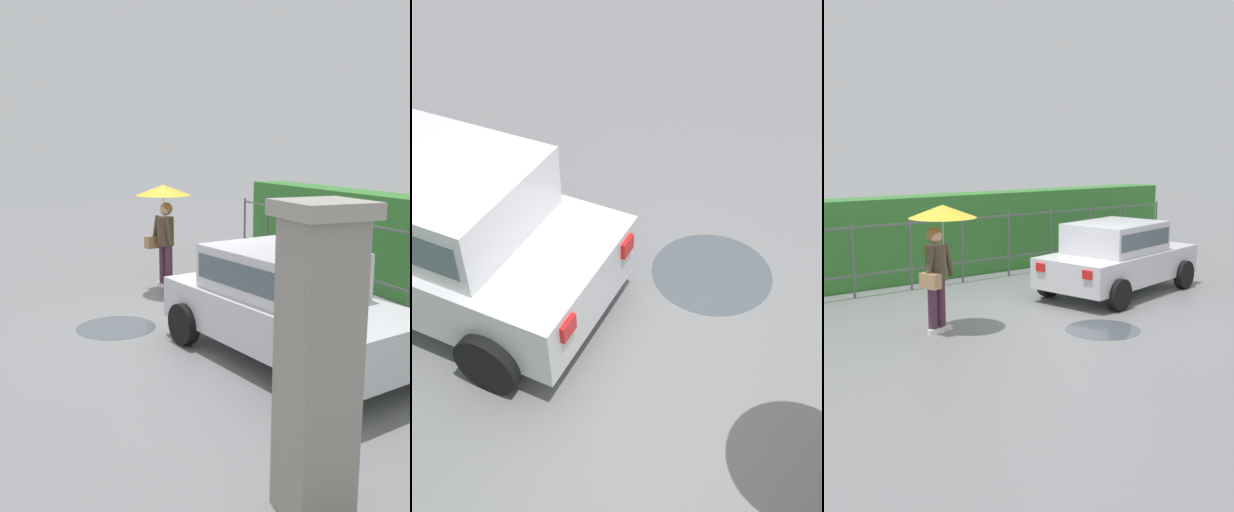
{
  "view_description": "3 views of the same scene",
  "coord_description": "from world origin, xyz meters",
  "views": [
    {
      "loc": [
        8.09,
        -3.1,
        2.77
      ],
      "look_at": [
        -0.06,
        0.13,
        1.1
      ],
      "focal_mm": 39.41,
      "sensor_mm": 36.0,
      "label": 1
    },
    {
      "loc": [
        -2.34,
        2.94,
        4.24
      ],
      "look_at": [
        -0.17,
        0.14,
        1.13
      ],
      "focal_mm": 41.85,
      "sensor_mm": 36.0,
      "label": 2
    },
    {
      "loc": [
        -7.42,
        -8.74,
        3.01
      ],
      "look_at": [
        -0.69,
        0.28,
        1.07
      ],
      "focal_mm": 44.8,
      "sensor_mm": 36.0,
      "label": 3
    }
  ],
  "objects": [
    {
      "name": "ground_plane",
      "position": [
        0.0,
        0.0,
        0.0
      ],
      "size": [
        40.0,
        40.0,
        0.0
      ],
      "primitive_type": "plane",
      "color": "slate"
    },
    {
      "name": "car",
      "position": [
        1.77,
        0.54,
        0.8
      ],
      "size": [
        3.97,
        2.47,
        1.48
      ],
      "rotation": [
        0.0,
        0.0,
        0.21
      ],
      "color": "silver",
      "rests_on": "ground"
    },
    {
      "name": "puddle_near",
      "position": [
        -0.32,
        -1.27,
        0.0
      ],
      "size": [
        1.25,
        1.25,
        0.0
      ],
      "primitive_type": "cylinder",
      "color": "#4C545B",
      "rests_on": "ground"
    }
  ]
}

